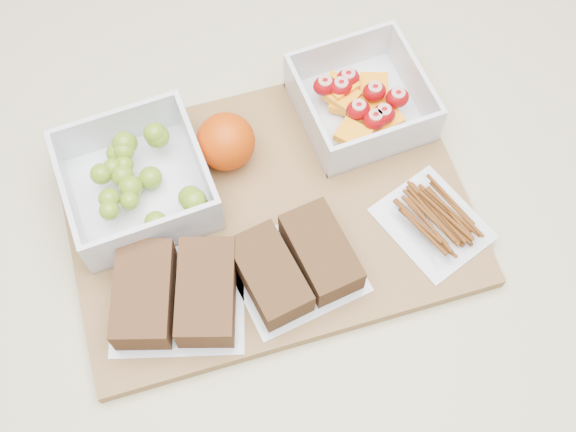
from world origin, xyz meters
name	(u,v)px	position (x,y,z in m)	size (l,w,h in m)	color
ground	(287,392)	(0.00, 0.00, 0.00)	(4.00, 4.00, 0.00)	gray
counter	(287,334)	(0.00, 0.00, 0.45)	(1.20, 0.90, 0.90)	beige
cutting_board	(268,211)	(-0.02, 0.01, 0.91)	(0.42, 0.30, 0.02)	olive
grape_container	(139,180)	(-0.14, 0.07, 0.94)	(0.14, 0.14, 0.06)	silver
fruit_container	(361,102)	(0.12, 0.08, 0.94)	(0.13, 0.13, 0.06)	silver
orange	(226,142)	(-0.04, 0.08, 0.95)	(0.06, 0.06, 0.06)	#CC4004
sandwich_bag_left	(176,293)	(-0.14, -0.06, 0.94)	(0.16, 0.15, 0.04)	silver
sandwich_bag_center	(296,264)	(-0.02, -0.07, 0.93)	(0.13, 0.12, 0.04)	silver
pretzel_bag	(434,219)	(0.14, -0.07, 0.93)	(0.12, 0.13, 0.02)	silver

